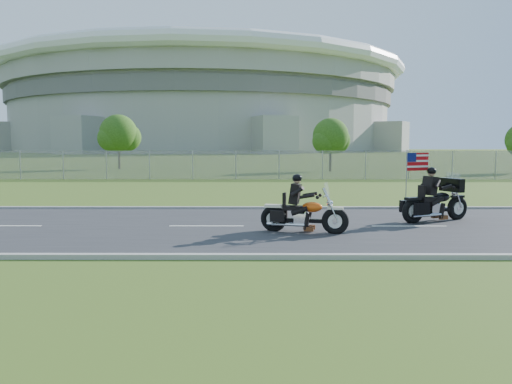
{
  "coord_description": "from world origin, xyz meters",
  "views": [
    {
      "loc": [
        -0.48,
        -14.57,
        2.47
      ],
      "look_at": [
        -0.53,
        0.0,
        1.06
      ],
      "focal_mm": 35.0,
      "sensor_mm": 36.0,
      "label": 1
    }
  ],
  "objects": [
    {
      "name": "motorcycle_follow",
      "position": [
        5.11,
        1.0,
        0.6
      ],
      "size": [
        2.46,
        1.39,
        2.18
      ],
      "rotation": [
        0.0,
        0.0,
        0.43
      ],
      "color": "black",
      "rests_on": "ground"
    },
    {
      "name": "stadium",
      "position": [
        -20.0,
        170.0,
        15.58
      ],
      "size": [
        140.4,
        140.4,
        29.2
      ],
      "color": "#A3A099",
      "rests_on": "ground"
    },
    {
      "name": "tree_fence_mid",
      "position": [
        -13.95,
        34.04,
        3.3
      ],
      "size": [
        3.96,
        3.69,
        5.3
      ],
      "color": "#382316",
      "rests_on": "ground"
    },
    {
      "name": "tree_fence_near",
      "position": [
        6.04,
        30.04,
        2.97
      ],
      "size": [
        3.52,
        3.28,
        4.75
      ],
      "color": "#382316",
      "rests_on": "ground"
    },
    {
      "name": "curb_north",
      "position": [
        0.0,
        4.05,
        0.05
      ],
      "size": [
        120.0,
        0.18,
        0.12
      ],
      "primitive_type": "cube",
      "color": "#9E9B93",
      "rests_on": "ground"
    },
    {
      "name": "motorcycle_lead",
      "position": [
        0.75,
        -0.99,
        0.52
      ],
      "size": [
        2.42,
        1.0,
        1.65
      ],
      "rotation": [
        0.0,
        0.0,
        -0.25
      ],
      "color": "black",
      "rests_on": "ground"
    },
    {
      "name": "curb_south",
      "position": [
        0.0,
        -4.05,
        0.05
      ],
      "size": [
        120.0,
        0.18,
        0.12
      ],
      "primitive_type": "cube",
      "color": "#9E9B93",
      "rests_on": "ground"
    },
    {
      "name": "road",
      "position": [
        0.0,
        0.0,
        0.02
      ],
      "size": [
        120.0,
        8.0,
        0.04
      ],
      "primitive_type": "cube",
      "color": "#28282B",
      "rests_on": "ground"
    },
    {
      "name": "fence",
      "position": [
        -5.0,
        20.0,
        1.0
      ],
      "size": [
        60.0,
        0.03,
        2.0
      ],
      "primitive_type": "cube",
      "color": "gray",
      "rests_on": "ground"
    },
    {
      "name": "ground",
      "position": [
        0.0,
        0.0,
        0.0
      ],
      "size": [
        420.0,
        420.0,
        0.0
      ],
      "primitive_type": "plane",
      "color": "#395019",
      "rests_on": "ground"
    }
  ]
}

